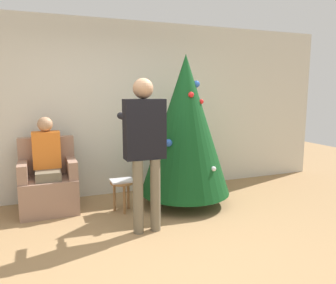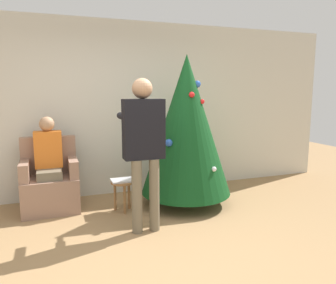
% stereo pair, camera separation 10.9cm
% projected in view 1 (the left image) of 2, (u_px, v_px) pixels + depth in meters
% --- Properties ---
extents(ground_plane, '(14.00, 14.00, 0.00)m').
position_uv_depth(ground_plane, '(152.00, 259.00, 3.22)').
color(ground_plane, '#99754C').
extents(wall_back, '(8.00, 0.06, 2.70)m').
position_uv_depth(wall_back, '(105.00, 109.00, 5.06)').
color(wall_back, beige).
rests_on(wall_back, ground_plane).
extents(christmas_tree, '(1.28, 1.28, 2.13)m').
position_uv_depth(christmas_tree, '(185.00, 125.00, 4.63)').
color(christmas_tree, brown).
rests_on(christmas_tree, ground_plane).
extents(armchair, '(0.74, 0.63, 1.00)m').
position_uv_depth(armchair, '(49.00, 185.00, 4.47)').
color(armchair, '#93705B').
rests_on(armchair, ground_plane).
extents(person_seated, '(0.36, 0.46, 1.29)m').
position_uv_depth(person_seated, '(47.00, 160.00, 4.39)').
color(person_seated, '#6B604C').
rests_on(person_seated, ground_plane).
extents(person_standing, '(0.47, 0.57, 1.78)m').
position_uv_depth(person_standing, '(145.00, 140.00, 3.73)').
color(person_standing, '#6B604C').
rests_on(person_standing, ground_plane).
extents(side_stool, '(0.32, 0.32, 0.42)m').
position_uv_depth(side_stool, '(122.00, 187.00, 4.44)').
color(side_stool, olive).
rests_on(side_stool, ground_plane).
extents(laptop, '(0.31, 0.24, 0.02)m').
position_uv_depth(laptop, '(122.00, 180.00, 4.43)').
color(laptop, silver).
rests_on(laptop, side_stool).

